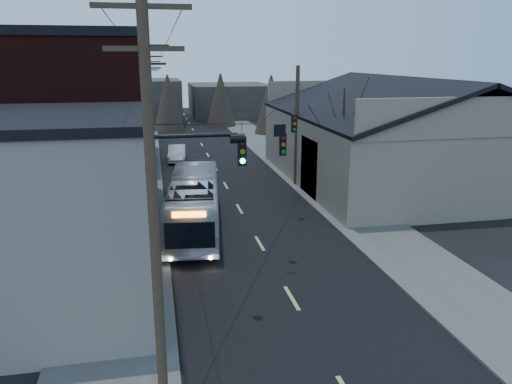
% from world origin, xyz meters
% --- Properties ---
extents(road_surface, '(9.00, 110.00, 0.02)m').
position_xyz_m(road_surface, '(0.00, 30.00, 0.01)').
color(road_surface, black).
rests_on(road_surface, ground).
extents(sidewalk_left, '(4.00, 110.00, 0.12)m').
position_xyz_m(sidewalk_left, '(-6.50, 30.00, 0.06)').
color(sidewalk_left, '#474744').
rests_on(sidewalk_left, ground).
extents(sidewalk_right, '(4.00, 110.00, 0.12)m').
position_xyz_m(sidewalk_right, '(6.50, 30.00, 0.06)').
color(sidewalk_right, '#474744').
rests_on(sidewalk_right, ground).
extents(building_clapboard, '(8.00, 8.00, 7.00)m').
position_xyz_m(building_clapboard, '(-9.00, 9.00, 3.50)').
color(building_clapboard, gray).
rests_on(building_clapboard, ground).
extents(building_brick, '(10.00, 12.00, 10.00)m').
position_xyz_m(building_brick, '(-10.00, 20.00, 5.00)').
color(building_brick, black).
rests_on(building_brick, ground).
extents(building_left_far, '(9.00, 14.00, 7.00)m').
position_xyz_m(building_left_far, '(-9.50, 36.00, 3.50)').
color(building_left_far, '#302A26').
rests_on(building_left_far, ground).
extents(warehouse, '(16.16, 20.60, 7.73)m').
position_xyz_m(warehouse, '(13.00, 25.00, 2.70)').
color(warehouse, gray).
rests_on(warehouse, ground).
extents(building_far_left, '(10.00, 12.00, 6.00)m').
position_xyz_m(building_far_left, '(-6.00, 65.00, 3.00)').
color(building_far_left, '#302A26').
rests_on(building_far_left, ground).
extents(building_far_right, '(12.00, 14.00, 5.00)m').
position_xyz_m(building_far_right, '(7.00, 70.00, 2.50)').
color(building_far_right, '#302A26').
rests_on(building_far_right, ground).
extents(bare_tree, '(0.40, 0.40, 7.20)m').
position_xyz_m(bare_tree, '(6.50, 20.00, 3.60)').
color(bare_tree, black).
rests_on(bare_tree, ground).
extents(utility_lines, '(11.24, 45.28, 10.50)m').
position_xyz_m(utility_lines, '(-3.11, 24.14, 4.95)').
color(utility_lines, '#382B1E').
rests_on(utility_lines, ground).
extents(bus, '(3.75, 11.04, 3.01)m').
position_xyz_m(bus, '(-3.00, 16.91, 1.51)').
color(bus, '#B8BCC5').
rests_on(bus, ground).
extents(parked_car, '(1.82, 4.40, 1.42)m').
position_xyz_m(parked_car, '(-3.00, 35.66, 0.71)').
color(parked_car, '#B4B7BC').
rests_on(parked_car, ground).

